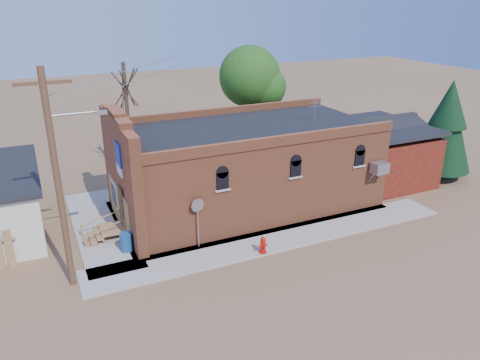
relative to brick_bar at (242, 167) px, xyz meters
name	(u,v)px	position (x,y,z in m)	size (l,w,h in m)	color
ground	(259,255)	(-1.64, -5.49, -2.34)	(120.00, 120.00, 0.00)	brown
sidewalk_south	(278,239)	(-0.14, -4.59, -2.30)	(19.00, 2.20, 0.08)	#9E9991
sidewalk_west	(100,227)	(-7.94, 0.51, -2.30)	(2.60, 10.00, 0.08)	#9E9991
brick_bar	(242,167)	(0.00, 0.00, 0.00)	(16.40, 7.97, 6.30)	#A65632
red_shed	(380,146)	(9.86, 0.01, -0.07)	(5.40, 6.40, 4.30)	#550E0F
utility_pole	(59,178)	(-9.79, -4.29, 2.43)	(3.12, 0.26, 9.00)	#4C2F1E
tree_bare_near	(125,87)	(-4.64, 7.51, 3.62)	(2.80, 2.80, 7.65)	#4B3C2B
tree_leafy	(250,77)	(4.36, 8.01, 3.59)	(4.40, 4.40, 8.15)	#4B3C2B
evergreen_tree	(447,123)	(13.86, -1.49, 1.37)	(3.60, 3.60, 6.50)	#4B3C2B
fire_hydrant	(263,245)	(-1.46, -5.50, -1.86)	(0.48, 0.48, 0.81)	red
stop_sign	(198,210)	(-3.99, -3.69, -0.32)	(0.68, 0.18, 2.53)	#939398
trash_barrel	(126,242)	(-7.21, -2.61, -1.81)	(0.58, 0.58, 0.89)	navy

